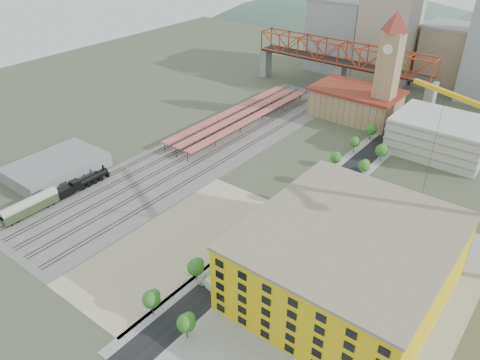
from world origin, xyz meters
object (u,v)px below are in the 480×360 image
Objects in this scene: car_0 at (205,280)px; site_trailer_b at (257,247)px; clock_tower at (390,60)px; coach at (30,206)px; site_trailer_a at (222,277)px; site_trailer_d at (290,219)px; locomotive at (84,182)px; construction_building at (347,261)px; site_trailer_c at (272,234)px.

site_trailer_b is at bearing 80.12° from car_0.
clock_tower reaches higher than coach.
clock_tower reaches higher than site_trailer_a.
site_trailer_a is at bearing -86.08° from site_trailer_d.
clock_tower is at bearing 82.91° from site_trailer_b.
locomotive is at bearing 176.16° from site_trailer_b.
construction_building reaches higher than car_0.
construction_building is 27.97m from site_trailer_c.
site_trailer_b is (-26.00, -0.99, -8.05)m from construction_building.
car_0 is at bearing -110.92° from site_trailer_b.
construction_building is 31.70m from site_trailer_a.
clock_tower is 5.24× the size of site_trailer_b.
site_trailer_c is (66.00, 16.33, -0.77)m from locomotive.
car_0 is (5.00, -119.30, -28.04)m from clock_tower.
clock_tower is 5.48× the size of site_trailer_a.
clock_tower is at bearing 62.20° from locomotive.
site_trailer_d is (66.00, 45.52, -1.87)m from coach.
coach is at bearing -90.00° from locomotive.
site_trailer_a is (-26.00, -16.22, -8.11)m from construction_building.
locomotive reaches higher than site_trailer_a.
site_trailer_a is 4.35m from car_0.
locomotive is 2.56× the size of site_trailer_d.
site_trailer_a is 0.96× the size of site_trailer_b.
clock_tower is at bearing 108.78° from construction_building.
site_trailer_c is at bearing 82.75° from car_0.
locomotive reaches higher than site_trailer_b.
site_trailer_b is (8.00, -100.99, -27.34)m from clock_tower.
coach is 63.90m from car_0.
clock_tower is 2.85× the size of coach.
site_trailer_c is (-26.00, 6.32, -8.14)m from construction_building.
coach is at bearing -162.10° from construction_building.
site_trailer_c is at bearing 100.41° from site_trailer_a.
locomotive reaches higher than site_trailer_c.
site_trailer_b is at bearing -92.84° from site_trailer_c.
locomotive is 67.99m from site_trailer_c.
clock_tower is 107.36m from construction_building.
construction_building is at bearing -71.22° from clock_tower.
site_trailer_d is (0.00, 32.02, -0.13)m from site_trailer_a.
site_trailer_b is at bearing 100.41° from site_trailer_a.
coach is at bearing -158.03° from site_trailer_a.
construction_building is at bearing 17.90° from coach.
coach reaches higher than site_trailer_c.
clock_tower is 127.18m from locomotive.
locomotive is 66.62m from site_trailer_b.
site_trailer_d is (66.00, 25.81, -0.87)m from locomotive.
site_trailer_d reaches higher than car_0.
clock_tower is at bearing 99.35° from site_trailer_d.
construction_building is at bearing 6.21° from locomotive.
site_trailer_d is at bearing 21.36° from locomotive.
site_trailer_b is (66.00, 28.72, -1.68)m from coach.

